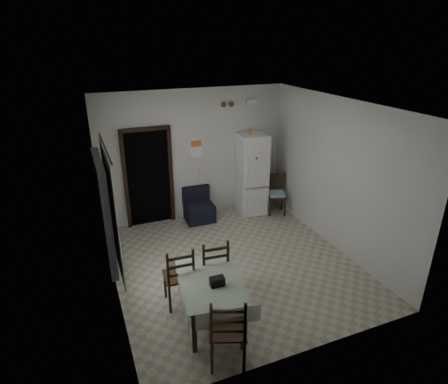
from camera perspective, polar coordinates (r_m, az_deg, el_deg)
name	(u,v)px	position (r m, az deg, el deg)	size (l,w,h in m)	color
ground	(234,264)	(7.03, 1.57, -10.92)	(4.50, 4.50, 0.00)	#AFA78F
ceiling	(236,105)	(5.94, 1.87, 13.07)	(4.20, 4.50, 0.02)	white
wall_back	(194,155)	(8.33, -4.57, 5.58)	(4.20, 0.02, 2.90)	silver
wall_front	(312,259)	(4.61, 13.22, -9.97)	(4.20, 0.02, 2.90)	silver
wall_left	(107,212)	(5.89, -17.37, -2.92)	(0.02, 4.50, 2.90)	silver
wall_right	(337,176)	(7.40, 16.78, 2.42)	(0.02, 4.50, 2.90)	silver
doorway	(146,175)	(8.41, -11.75, 2.52)	(1.06, 0.52, 2.22)	black
window_recess	(104,212)	(5.66, -17.78, -2.90)	(0.10, 1.20, 1.60)	silver
curtain	(112,211)	(5.67, -16.68, -2.74)	(0.02, 1.45, 1.85)	silver
curtain_rod	(105,147)	(5.35, -17.70, 6.52)	(0.02, 0.02, 1.60)	black
calendar	(196,148)	(8.29, -4.25, 6.72)	(0.28, 0.02, 0.40)	white
calendar_image	(196,144)	(8.25, -4.26, 7.38)	(0.24, 0.01, 0.14)	orange
light_switch	(201,170)	(8.47, -3.51, 3.41)	(0.08, 0.02, 0.12)	beige
vent_left	(224,105)	(8.30, -0.05, 13.19)	(0.12, 0.12, 0.03)	brown
vent_right	(231,104)	(8.37, 1.12, 13.26)	(0.12, 0.12, 0.03)	brown
emergency_light	(251,101)	(8.54, 4.17, 13.60)	(0.25, 0.07, 0.09)	white
fridge	(251,174)	(8.66, 4.18, 2.74)	(0.61, 0.61, 1.89)	white
tan_cone	(253,130)	(8.36, 4.51, 9.33)	(0.19, 0.19, 0.16)	tan
navy_seat	(199,205)	(8.42, -3.79, -2.02)	(0.62, 0.60, 0.75)	black
corner_chair	(277,195)	(8.80, 8.03, -0.42)	(0.41, 0.41, 0.94)	black
dining_table	(211,300)	(5.67, -1.99, -16.06)	(0.87, 1.32, 0.68)	#9DAE95
black_bag	(217,281)	(5.33, -1.05, -13.47)	(0.20, 0.12, 0.13)	black
dining_chair_far_left	(179,275)	(5.90, -6.92, -12.39)	(0.44, 0.44, 1.04)	black
dining_chair_far_right	(213,265)	(6.06, -1.72, -11.13)	(0.45, 0.45, 1.04)	black
dining_chair_near_head	(228,328)	(4.94, 0.57, -20.05)	(0.46, 0.46, 1.07)	black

